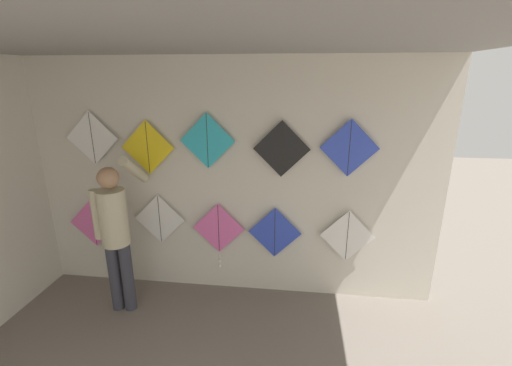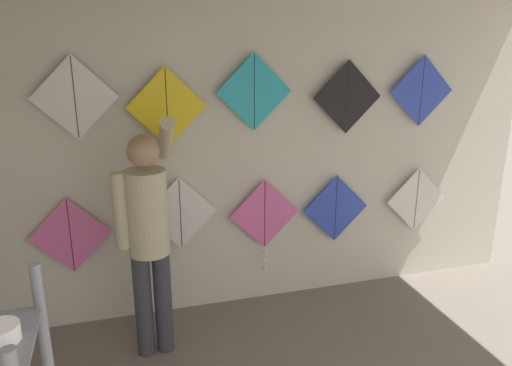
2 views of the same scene
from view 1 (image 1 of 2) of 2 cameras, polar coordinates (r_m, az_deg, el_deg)
back_panel at (r=4.04m, az=-6.72°, el=0.32°), size 5.14×0.06×2.80m
ceiling_slab at (r=2.03m, az=-22.33°, el=23.08°), size 5.14×4.67×0.04m
shopkeeper at (r=4.03m, az=-22.39°, el=-6.85°), size 0.46×0.64×1.80m
kite_0 at (r=4.77m, az=-25.40°, el=-6.04°), size 0.63×0.01×0.63m
kite_1 at (r=4.34m, az=-15.76°, el=-5.84°), size 0.63×0.01×0.63m
kite_2 at (r=4.17m, az=-6.24°, el=-7.96°), size 0.63×0.04×0.84m
kite_3 at (r=4.07m, az=3.14°, el=-8.26°), size 0.63×0.01×0.63m
kite_4 at (r=4.11m, az=14.98°, el=-8.54°), size 0.63×0.01×0.63m
kite_5 at (r=4.41m, az=-25.65°, el=6.75°), size 0.63×0.01×0.63m
kite_6 at (r=4.11m, az=-17.61°, el=5.65°), size 0.63×0.01×0.63m
kite_7 at (r=3.86m, az=-8.12°, el=6.95°), size 0.63×0.01×0.63m
kite_8 at (r=3.75m, az=4.28°, el=5.66°), size 0.63×0.01×0.63m
kite_9 at (r=3.78m, az=15.31°, el=5.62°), size 0.63×0.01×0.63m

